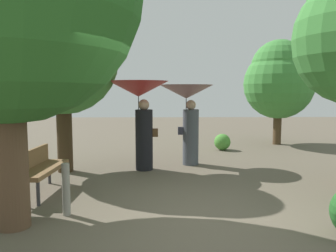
# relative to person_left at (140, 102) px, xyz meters

# --- Properties ---
(ground_plane) EXTENTS (40.00, 40.00, 0.00)m
(ground_plane) POSITION_rel_person_left_xyz_m (0.69, -3.29, -1.66)
(ground_plane) COLOR brown
(person_left) EXTENTS (1.44, 1.44, 2.16)m
(person_left) POSITION_rel_person_left_xyz_m (0.00, 0.00, 0.00)
(person_left) COLOR black
(person_left) RESTS_ON ground
(person_right) EXTENTS (1.39, 1.39, 2.08)m
(person_right) POSITION_rel_person_left_xyz_m (1.19, 0.56, -0.07)
(person_right) COLOR #474C56
(person_right) RESTS_ON ground
(park_bench) EXTENTS (0.57, 1.52, 0.83)m
(park_bench) POSITION_rel_person_left_xyz_m (-1.77, -1.86, -1.15)
(park_bench) COLOR #38383D
(park_bench) RESTS_ON ground
(tree_near_left) EXTENTS (2.62, 2.62, 4.44)m
(tree_near_left) POSITION_rel_person_left_xyz_m (-1.78, -0.14, 1.24)
(tree_near_left) COLOR #42301E
(tree_near_left) RESTS_ON ground
(tree_mid_right) EXTENTS (2.48, 2.48, 3.75)m
(tree_mid_right) POSITION_rel_person_left_xyz_m (4.73, 3.84, 0.70)
(tree_mid_right) COLOR #4C3823
(tree_mid_right) RESTS_ON ground
(bush_path_right) EXTENTS (0.53, 0.53, 0.53)m
(bush_path_right) POSITION_rel_person_left_xyz_m (2.52, 2.69, -1.39)
(bush_path_right) COLOR #4C9338
(bush_path_right) RESTS_ON ground
(path_marker_post) EXTENTS (0.12, 0.12, 0.81)m
(path_marker_post) POSITION_rel_person_left_xyz_m (-0.96, -2.97, -1.25)
(path_marker_post) COLOR gray
(path_marker_post) RESTS_ON ground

